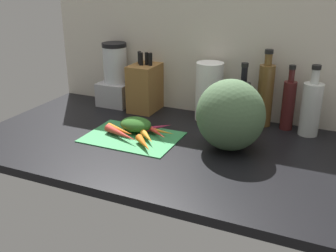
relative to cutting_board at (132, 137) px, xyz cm
name	(u,v)px	position (x,y,z in cm)	size (l,w,h in cm)	color
ground_plane	(197,151)	(25.92, 1.77, -1.90)	(170.00, 80.00, 3.00)	black
wall_back	(231,47)	(25.92, 40.27, 29.60)	(170.00, 3.00, 60.00)	beige
cutting_board	(132,137)	(0.00, 0.00, 0.00)	(35.41, 25.11, 0.80)	#338C4C
carrot_0	(144,144)	(8.97, -7.56, 1.79)	(2.79, 2.79, 11.72)	orange
carrot_1	(148,137)	(7.34, -1.45, 1.65)	(2.50, 2.50, 10.14)	orange
carrot_2	(157,127)	(6.30, 8.70, 1.65)	(2.51, 2.51, 13.19)	#B2264C
carrot_3	(158,131)	(8.11, 6.06, 1.53)	(2.26, 2.26, 14.11)	orange
carrot_4	(120,130)	(-5.05, -0.28, 1.87)	(2.94, 2.94, 12.93)	orange
carrot_5	(121,134)	(-2.74, -3.37, 1.92)	(3.03, 3.03, 17.64)	red
carrot_6	(154,131)	(7.01, 4.69, 1.90)	(3.00, 3.00, 16.41)	red
carrot_greens_pile	(136,124)	(-1.08, 5.01, 3.12)	(12.85, 9.88, 5.43)	#2D6023
winter_squash	(230,115)	(36.47, 5.61, 12.36)	(24.37, 22.27, 25.51)	#4C6B47
knife_block	(145,87)	(-10.19, 31.06, 10.37)	(11.47, 15.74, 26.60)	olive
blender_appliance	(116,79)	(-26.51, 32.90, 12.21)	(14.68, 14.68, 29.29)	#B2B2B7
paper_towel_roll	(209,92)	(20.04, 31.27, 11.96)	(11.42, 11.42, 24.71)	white
bottle_0	(242,102)	(34.81, 29.74, 9.72)	(5.77, 5.77, 26.21)	black
bottle_1	(265,94)	(42.90, 34.14, 13.00)	(6.40, 6.40, 31.33)	brown
bottle_2	(288,104)	(52.38, 33.61, 10.28)	(5.15, 5.15, 26.14)	#471919
bottle_3	(311,108)	(61.15, 31.03, 10.59)	(7.56, 7.56, 27.55)	silver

